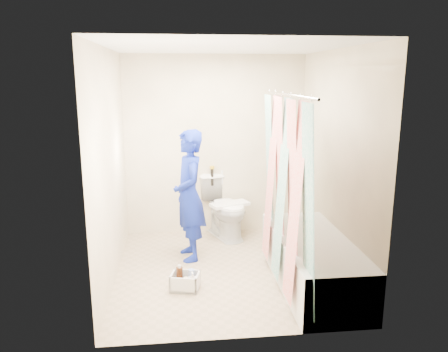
{
  "coord_description": "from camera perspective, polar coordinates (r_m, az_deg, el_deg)",
  "views": [
    {
      "loc": [
        -0.51,
        -4.48,
        2.11
      ],
      "look_at": [
        0.03,
        0.47,
        0.98
      ],
      "focal_mm": 35.0,
      "sensor_mm": 36.0,
      "label": 1
    }
  ],
  "objects": [
    {
      "name": "ceiling",
      "position": [
        4.52,
        0.28,
        16.5
      ],
      "size": [
        2.4,
        2.6,
        0.02
      ],
      "primitive_type": "cube",
      "color": "silver",
      "rests_on": "wall_back"
    },
    {
      "name": "wall_right",
      "position": [
        4.89,
        14.39,
        1.69
      ],
      "size": [
        0.02,
        2.6,
        2.4
      ],
      "primitive_type": "cube",
      "color": "beige",
      "rests_on": "ground"
    },
    {
      "name": "wall_front",
      "position": [
        3.35,
        2.8,
        -2.96
      ],
      "size": [
        2.4,
        0.02,
        2.4
      ],
      "primitive_type": "cube",
      "color": "beige",
      "rests_on": "ground"
    },
    {
      "name": "plumber",
      "position": [
        5.08,
        -4.57,
        -2.56
      ],
      "size": [
        0.46,
        0.62,
        1.53
      ],
      "primitive_type": "imported",
      "rotation": [
        0.0,
        0.0,
        -1.39
      ],
      "color": "#1018A2",
      "rests_on": "ground"
    },
    {
      "name": "tank_lid",
      "position": [
        5.72,
        0.76,
        -3.71
      ],
      "size": [
        0.55,
        0.38,
        0.04
      ],
      "primitive_type": "cube",
      "rotation": [
        0.0,
        0.0,
        0.36
      ],
      "color": "white",
      "rests_on": "toilet"
    },
    {
      "name": "bathtub",
      "position": [
        4.66,
        11.49,
        -10.72
      ],
      "size": [
        0.7,
        1.75,
        0.5
      ],
      "color": "silver",
      "rests_on": "ground"
    },
    {
      "name": "wall_back",
      "position": [
        5.88,
        -1.18,
        3.93
      ],
      "size": [
        2.4,
        0.02,
        2.4
      ],
      "primitive_type": "cube",
      "color": "beige",
      "rests_on": "ground"
    },
    {
      "name": "tank_internals",
      "position": [
        5.92,
        -1.21,
        0.13
      ],
      "size": [
        0.19,
        0.1,
        0.27
      ],
      "color": "black",
      "rests_on": "toilet"
    },
    {
      "name": "shower_curtain",
      "position": [
        4.33,
        7.77,
        -1.88
      ],
      "size": [
        0.06,
        1.75,
        1.8
      ],
      "primitive_type": "cube",
      "color": "silver",
      "rests_on": "curtain_rod"
    },
    {
      "name": "floor",
      "position": [
        4.98,
        0.25,
        -12.22
      ],
      "size": [
        2.6,
        2.6,
        0.0
      ],
      "primitive_type": "plane",
      "color": "gray",
      "rests_on": "ground"
    },
    {
      "name": "cleaning_caddy",
      "position": [
        4.57,
        -4.99,
        -13.62
      ],
      "size": [
        0.33,
        0.28,
        0.22
      ],
      "rotation": [
        0.0,
        0.0,
        -0.24
      ],
      "color": "silver",
      "rests_on": "ground"
    },
    {
      "name": "curtain_rod",
      "position": [
        4.19,
        8.15,
        10.51
      ],
      "size": [
        0.02,
        1.9,
        0.02
      ],
      "primitive_type": "cylinder",
      "rotation": [
        1.57,
        0.0,
        0.0
      ],
      "color": "silver",
      "rests_on": "wall_back"
    },
    {
      "name": "wall_left",
      "position": [
        4.63,
        -14.67,
        1.06
      ],
      "size": [
        0.02,
        2.6,
        2.4
      ],
      "primitive_type": "cube",
      "color": "beige",
      "rests_on": "ground"
    },
    {
      "name": "toilet",
      "position": [
        5.85,
        0.16,
        -4.05
      ],
      "size": [
        0.71,
        0.91,
        0.82
      ],
      "primitive_type": "imported",
      "rotation": [
        0.0,
        0.0,
        0.36
      ],
      "color": "white",
      "rests_on": "ground"
    }
  ]
}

